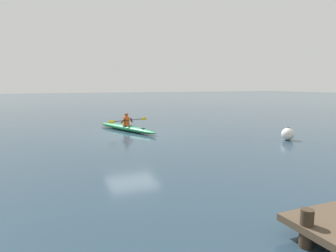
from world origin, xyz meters
name	(u,v)px	position (x,y,z in m)	size (l,w,h in m)	color
ground_plane	(131,135)	(0.00, 0.00, 0.00)	(160.00, 160.00, 0.00)	#233847
kayak	(126,128)	(-0.11, -1.46, 0.15)	(2.27, 4.99, 0.30)	#19723F
kayaker	(127,120)	(-0.13, -1.39, 0.59)	(2.35, 0.89, 0.70)	#E04C14
mooring_buoy_channel_marker	(288,134)	(-6.17, 4.09, 0.28)	(0.56, 0.56, 0.60)	silver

